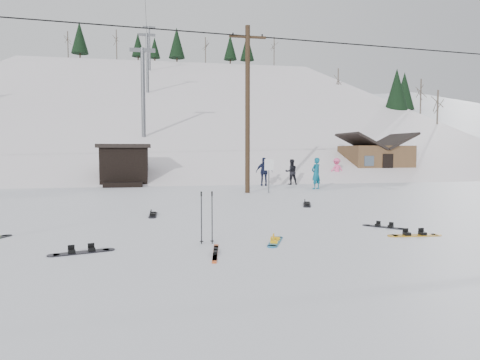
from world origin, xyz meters
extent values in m
plane|color=white|center=(0.00, 0.00, 0.00)|extent=(200.00, 200.00, 0.00)
cube|color=white|center=(0.00, 55.00, -12.00)|extent=(60.00, 85.24, 65.97)
cube|color=white|center=(38.00, 50.00, -11.00)|extent=(45.66, 93.98, 54.59)
cylinder|color=#3A2819|center=(2.00, 14.00, 4.50)|extent=(0.26, 0.26, 9.00)
cube|color=#3A2819|center=(2.00, 14.00, 8.40)|extent=(2.00, 0.12, 0.12)
cylinder|color=black|center=(2.00, 14.00, 8.52)|extent=(0.08, 0.08, 0.12)
cylinder|color=#595B60|center=(3.10, 13.60, 0.90)|extent=(0.07, 0.07, 1.80)
cube|color=white|center=(3.10, 13.56, 1.55)|extent=(0.50, 0.04, 0.60)
cube|color=black|center=(-5.00, 21.00, 1.25)|extent=(3.00, 3.00, 2.50)
cube|color=black|center=(-5.00, 21.00, 2.62)|extent=(3.40, 3.40, 0.25)
cube|color=black|center=(-5.00, 19.20, 0.15)|extent=(2.40, 1.20, 0.30)
cylinder|color=#595B60|center=(-4.00, 30.00, 7.25)|extent=(0.36, 0.36, 8.00)
cube|color=#595B60|center=(-4.00, 30.00, 11.05)|extent=(2.20, 0.30, 0.30)
cylinder|color=#595B60|center=(-4.00, 50.00, 13.75)|extent=(0.36, 0.36, 8.00)
cube|color=#595B60|center=(-4.00, 50.00, 17.55)|extent=(2.20, 0.30, 0.30)
cylinder|color=#595B60|center=(-4.00, 70.00, 20.25)|extent=(0.36, 0.36, 8.00)
cube|color=#595B60|center=(-4.00, 70.00, 24.05)|extent=(2.20, 0.30, 0.30)
cube|color=brown|center=(15.00, 24.00, 1.35)|extent=(5.00, 4.00, 2.70)
cube|color=black|center=(13.65, 24.00, 3.05)|extent=(2.69, 4.40, 1.43)
cube|color=black|center=(16.35, 24.00, 3.05)|extent=(2.69, 4.40, 1.43)
cube|color=black|center=(15.00, 21.98, 1.10)|extent=(0.90, 0.06, 1.90)
cube|color=#1B78B3|center=(0.08, 1.49, 0.01)|extent=(0.67, 1.11, 0.02)
cylinder|color=#1B78B3|center=(0.30, 2.00, 0.01)|extent=(0.25, 0.25, 0.02)
cylinder|color=#1B78B3|center=(-0.13, 0.99, 0.01)|extent=(0.25, 0.25, 0.02)
cube|color=#EFA40C|center=(0.16, 1.68, 0.06)|extent=(0.22, 0.20, 0.07)
cube|color=#EFA40C|center=(0.01, 1.31, 0.06)|extent=(0.22, 0.20, 0.07)
cube|color=#BC4313|center=(-1.58, 0.52, 0.01)|extent=(0.35, 1.56, 0.02)
cube|color=black|center=(-1.58, 0.52, 0.06)|extent=(0.12, 0.29, 0.07)
cube|color=#BC4313|center=(-1.56, 0.68, 0.01)|extent=(0.35, 1.56, 0.02)
cube|color=black|center=(-1.56, 0.68, 0.06)|extent=(0.12, 0.29, 0.07)
cylinder|color=black|center=(-1.78, 1.65, 0.64)|extent=(0.03, 0.03, 1.28)
cylinder|color=black|center=(-1.78, 1.65, 0.06)|extent=(0.10, 0.10, 0.01)
cylinder|color=black|center=(-1.78, 1.65, 1.26)|extent=(0.04, 0.04, 0.12)
cylinder|color=black|center=(-1.51, 1.65, 0.64)|extent=(0.03, 0.03, 1.28)
cylinder|color=black|center=(-1.51, 1.65, 0.06)|extent=(0.10, 0.10, 0.01)
cylinder|color=black|center=(-1.51, 1.65, 1.26)|extent=(0.04, 0.04, 0.12)
cube|color=black|center=(-4.55, 1.22, 0.01)|extent=(1.22, 0.59, 0.02)
cylinder|color=black|center=(-3.98, 1.39, 0.01)|extent=(0.27, 0.27, 0.02)
cylinder|color=black|center=(-5.13, 1.06, 0.01)|extent=(0.27, 0.27, 0.02)
cube|color=black|center=(-4.35, 1.28, 0.06)|extent=(0.20, 0.23, 0.08)
cube|color=black|center=(-4.76, 1.16, 0.06)|extent=(0.20, 0.23, 0.08)
cube|color=black|center=(-3.02, 6.64, 0.01)|extent=(0.31, 1.19, 0.02)
cylinder|color=black|center=(-3.00, 7.23, 0.01)|extent=(0.27, 0.27, 0.02)
cylinder|color=black|center=(-3.04, 6.05, 0.01)|extent=(0.27, 0.27, 0.02)
cube|color=black|center=(-3.01, 6.85, 0.06)|extent=(0.20, 0.15, 0.08)
cube|color=black|center=(-3.02, 6.43, 0.06)|extent=(0.20, 0.15, 0.08)
cylinder|color=black|center=(-6.90, 3.64, 0.01)|extent=(0.26, 0.26, 0.02)
cube|color=black|center=(3.89, 2.88, 0.01)|extent=(0.92, 0.95, 0.02)
cylinder|color=black|center=(4.26, 2.49, 0.01)|extent=(0.25, 0.25, 0.02)
cylinder|color=black|center=(3.52, 3.27, 0.01)|extent=(0.25, 0.25, 0.02)
cube|color=black|center=(4.02, 2.74, 0.06)|extent=(0.22, 0.22, 0.07)
cube|color=black|center=(3.75, 3.02, 0.06)|extent=(0.22, 0.22, 0.07)
cube|color=orange|center=(4.05, 1.55, 0.01)|extent=(1.27, 0.40, 0.03)
cylinder|color=orange|center=(4.67, 1.50, 0.01)|extent=(0.29, 0.29, 0.03)
cylinder|color=orange|center=(3.43, 1.61, 0.01)|extent=(0.29, 0.29, 0.03)
cube|color=black|center=(4.27, 1.53, 0.07)|extent=(0.17, 0.22, 0.08)
cube|color=black|center=(3.82, 1.57, 0.07)|extent=(0.17, 0.22, 0.08)
cube|color=black|center=(3.41, 8.36, 0.01)|extent=(0.76, 1.42, 0.03)
cylinder|color=black|center=(3.64, 9.02, 0.01)|extent=(0.32, 0.32, 0.03)
cylinder|color=black|center=(3.18, 7.71, 0.01)|extent=(0.32, 0.32, 0.03)
cube|color=black|center=(3.49, 8.60, 0.07)|extent=(0.27, 0.24, 0.09)
cube|color=black|center=(3.32, 8.13, 0.07)|extent=(0.27, 0.24, 0.09)
imported|color=#0B5973|center=(6.52, 15.43, 0.94)|extent=(0.82, 0.73, 1.89)
imported|color=black|center=(6.08, 18.91, 0.86)|extent=(0.85, 0.67, 1.73)
imported|color=#F65693|center=(10.48, 21.47, 0.87)|extent=(1.19, 0.78, 1.74)
imported|color=#151B36|center=(4.02, 18.26, 0.93)|extent=(1.15, 0.65, 1.86)
camera|label=1|loc=(-2.83, -8.87, 2.34)|focal=32.00mm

